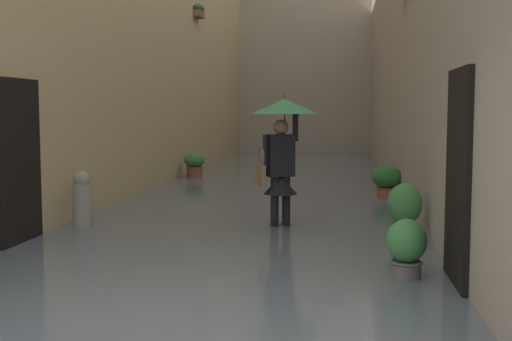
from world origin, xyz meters
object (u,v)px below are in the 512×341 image
object	(u,v)px
potted_plant_near_left	(406,249)
potted_plant_far_left	(404,210)
potted_plant_mid_left	(387,181)
potted_plant_far_right	(195,165)
person_wading	(282,136)
mooring_bollard	(82,202)

from	to	relation	value
potted_plant_near_left	potted_plant_far_left	xyz separation A→B (m)	(-0.17, -2.08, 0.10)
potted_plant_near_left	potted_plant_far_left	distance (m)	2.09
potted_plant_far_left	potted_plant_mid_left	distance (m)	4.29
potted_plant_near_left	potted_plant_mid_left	size ratio (longest dim) A/B	0.97
potted_plant_far_right	potted_plant_mid_left	bearing A→B (deg)	143.06
potted_plant_far_right	potted_plant_far_left	world-z (taller)	potted_plant_far_left
person_wading	potted_plant_far_right	size ratio (longest dim) A/B	2.88
potted_plant_far_right	mooring_bollard	size ratio (longest dim) A/B	0.78
potted_plant_far_right	potted_plant_far_left	size ratio (longest dim) A/B	0.85
mooring_bollard	potted_plant_far_left	bearing A→B (deg)	175.40
potted_plant_far_right	potted_plant_near_left	world-z (taller)	potted_plant_far_right
person_wading	potted_plant_near_left	bearing A→B (deg)	117.83
potted_plant_near_left	mooring_bollard	distance (m)	5.07
potted_plant_near_left	mooring_bollard	world-z (taller)	mooring_bollard
potted_plant_mid_left	potted_plant_near_left	bearing A→B (deg)	87.89
mooring_bollard	potted_plant_mid_left	bearing A→B (deg)	-139.99
potted_plant_mid_left	person_wading	bearing A→B (deg)	63.18
potted_plant_near_left	potted_plant_far_left	bearing A→B (deg)	-94.74
person_wading	potted_plant_far_right	bearing A→B (deg)	-67.59
potted_plant_far_right	potted_plant_near_left	xyz separation A→B (m)	(-4.40, 9.85, -0.02)
potted_plant_far_right	potted_plant_far_left	xyz separation A→B (m)	(-4.57, 7.77, 0.08)
potted_plant_far_left	potted_plant_mid_left	xyz separation A→B (m)	(-0.06, -4.29, -0.06)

